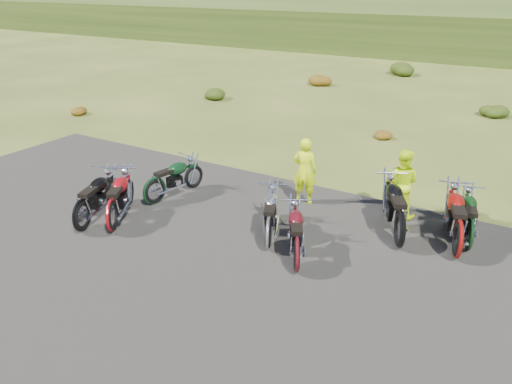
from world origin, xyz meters
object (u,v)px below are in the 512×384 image
Objects in this scene: motorcycle_7 at (467,250)px; person_middle at (305,172)px; motorcycle_0 at (85,231)px; motorcycle_3 at (268,249)px.

person_middle reaches higher than motorcycle_7.
motorcycle_7 is (7.44, 3.53, 0.00)m from motorcycle_0.
motorcycle_0 is 1.25× the size of person_middle.
person_middle is at bearing -60.64° from motorcycle_0.
motorcycle_3 is 2.62m from person_middle.
motorcycle_3 is (3.89, 1.44, 0.00)m from motorcycle_0.
person_middle is (3.49, 3.89, 0.83)m from motorcycle_0.
motorcycle_7 is (3.55, 2.09, 0.00)m from motorcycle_3.
motorcycle_7 is at bearing 164.74° from person_middle.
motorcycle_3 reaches higher than motorcycle_7.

